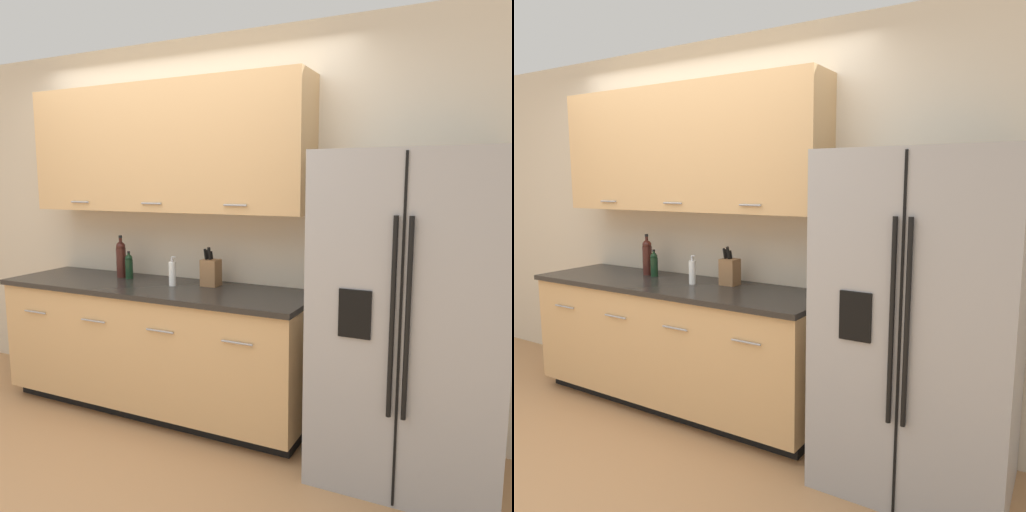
{
  "view_description": "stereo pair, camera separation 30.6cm",
  "coord_description": "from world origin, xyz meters",
  "views": [
    {
      "loc": [
        2.02,
        -1.77,
        1.6
      ],
      "look_at": [
        0.71,
        0.99,
        1.15
      ],
      "focal_mm": 35.0,
      "sensor_mm": 36.0,
      "label": 1
    },
    {
      "loc": [
        2.29,
        -1.63,
        1.6
      ],
      "look_at": [
        0.71,
        0.99,
        1.15
      ],
      "focal_mm": 35.0,
      "sensor_mm": 36.0,
      "label": 2
    }
  ],
  "objects": [
    {
      "name": "ground_plane",
      "position": [
        0.0,
        0.0,
        0.0
      ],
      "size": [
        14.0,
        14.0,
        0.0
      ],
      "primitive_type": "plane",
      "color": "#B27F51"
    },
    {
      "name": "refrigerator",
      "position": [
        1.66,
        0.93,
        0.88
      ],
      "size": [
        0.96,
        0.77,
        1.76
      ],
      "color": "#9E9EA0",
      "rests_on": "ground_plane"
    },
    {
      "name": "wine_bottle",
      "position": [
        -0.47,
        1.12,
        1.04
      ],
      "size": [
        0.07,
        0.07,
        0.31
      ],
      "color": "#3D1914",
      "rests_on": "counter_unit"
    },
    {
      "name": "oil_bottle",
      "position": [
        -0.37,
        1.1,
        1.0
      ],
      "size": [
        0.06,
        0.06,
        0.2
      ],
      "color": "black",
      "rests_on": "counter_unit"
    },
    {
      "name": "soap_dispenser",
      "position": [
        0.06,
        1.02,
        0.99
      ],
      "size": [
        0.05,
        0.05,
        0.2
      ],
      "color": "white",
      "rests_on": "counter_unit"
    },
    {
      "name": "knife_block",
      "position": [
        0.3,
        1.13,
        1.0
      ],
      "size": [
        0.12,
        0.1,
        0.27
      ],
      "color": "olive",
      "rests_on": "counter_unit"
    },
    {
      "name": "counter_unit",
      "position": [
        -0.07,
        1.0,
        0.46
      ],
      "size": [
        2.27,
        0.64,
        0.9
      ],
      "color": "black",
      "rests_on": "ground_plane"
    },
    {
      "name": "wall_back",
      "position": [
        -0.02,
        1.28,
        1.47
      ],
      "size": [
        10.0,
        0.39,
        2.6
      ],
      "color": "beige",
      "rests_on": "ground_plane"
    }
  ]
}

